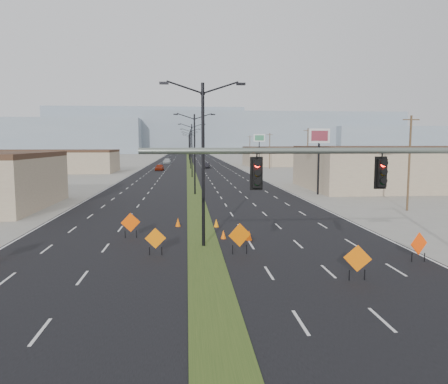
{
  "coord_description": "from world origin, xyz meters",
  "views": [
    {
      "loc": [
        -1.0,
        -14.67,
        6.38
      ],
      "look_at": [
        1.43,
        13.78,
        3.2
      ],
      "focal_mm": 35.0,
      "sensor_mm": 36.0,
      "label": 1
    }
  ],
  "objects": [
    {
      "name": "mesa_west",
      "position": [
        -120.0,
        280.0,
        11.0
      ],
      "size": [
        180.0,
        50.0,
        22.0
      ],
      "primitive_type": "cube",
      "color": "#8392A2",
      "rests_on": "ground"
    },
    {
      "name": "car_left",
      "position": [
        -7.41,
        89.2,
        0.77
      ],
      "size": [
        2.12,
        4.65,
        1.55
      ],
      "primitive_type": "imported",
      "rotation": [
        0.0,
        0.0,
        -0.07
      ],
      "color": "maroon",
      "rests_on": "ground"
    },
    {
      "name": "mesa_center",
      "position": [
        40.0,
        300.0,
        14.0
      ],
      "size": [
        220.0,
        50.0,
        28.0
      ],
      "primitive_type": "cube",
      "color": "#8392A2",
      "rests_on": "ground"
    },
    {
      "name": "construction_sign_2",
      "position": [
        -4.82,
        14.77,
        1.02
      ],
      "size": [
        1.25,
        0.42,
        1.73
      ],
      "rotation": [
        0.0,
        0.0,
        0.3
      ],
      "color": "#FF5405",
      "rests_on": "ground"
    },
    {
      "name": "utility_pole_3",
      "position": [
        20.0,
        130.0,
        4.67
      ],
      "size": [
        1.6,
        0.2,
        9.0
      ],
      "color": "#4C3823",
      "rests_on": "ground"
    },
    {
      "name": "building_se_far",
      "position": [
        38.0,
        110.0,
        2.5
      ],
      "size": [
        44.0,
        16.0,
        5.0
      ],
      "primitive_type": "cube",
      "color": "tan",
      "rests_on": "ground"
    },
    {
      "name": "streetlight_6",
      "position": [
        0.0,
        180.0,
        5.42
      ],
      "size": [
        5.15,
        0.24,
        10.02
      ],
      "color": "black",
      "rests_on": "ground"
    },
    {
      "name": "construction_sign_3",
      "position": [
        2.0,
        9.8,
        1.09
      ],
      "size": [
        1.33,
        0.45,
        1.84
      ],
      "rotation": [
        0.0,
        0.0,
        0.3
      ],
      "color": "#DB6004",
      "rests_on": "ground"
    },
    {
      "name": "construction_sign_1",
      "position": [
        -2.82,
        10.03,
        0.94
      ],
      "size": [
        1.2,
        0.1,
        1.6
      ],
      "rotation": [
        0.0,
        0.0,
        0.05
      ],
      "color": "orange",
      "rests_on": "ground"
    },
    {
      "name": "road_surface",
      "position": [
        0.0,
        100.0,
        0.0
      ],
      "size": [
        25.0,
        400.0,
        0.02
      ],
      "primitive_type": "cube",
      "color": "black",
      "rests_on": "ground"
    },
    {
      "name": "cone_2",
      "position": [
        1.21,
        18.15,
        0.32
      ],
      "size": [
        0.5,
        0.5,
        0.65
      ],
      "primitive_type": "cone",
      "rotation": [
        0.0,
        0.0,
        0.34
      ],
      "color": "orange",
      "rests_on": "ground"
    },
    {
      "name": "streetlight_1",
      "position": [
        0.0,
        40.0,
        5.42
      ],
      "size": [
        5.15,
        0.24,
        10.02
      ],
      "color": "black",
      "rests_on": "ground"
    },
    {
      "name": "utility_pole_0",
      "position": [
        20.0,
        25.0,
        4.67
      ],
      "size": [
        1.6,
        0.2,
        9.0
      ],
      "color": "#4C3823",
      "rests_on": "ground"
    },
    {
      "name": "cone_1",
      "position": [
        3.06,
        13.36,
        0.34
      ],
      "size": [
        0.51,
        0.51,
        0.67
      ],
      "primitive_type": "cone",
      "rotation": [
        0.0,
        0.0,
        0.3
      ],
      "color": "#F55005",
      "rests_on": "ground"
    },
    {
      "name": "mesa_east",
      "position": [
        180.0,
        290.0,
        9.0
      ],
      "size": [
        160.0,
        50.0,
        18.0
      ],
      "primitive_type": "cube",
      "color": "#8392A2",
      "rests_on": "ground"
    },
    {
      "name": "median_strip",
      "position": [
        0.0,
        100.0,
        0.0
      ],
      "size": [
        2.0,
        400.0,
        0.04
      ],
      "primitive_type": "cube",
      "color": "#2C4518",
      "rests_on": "ground"
    },
    {
      "name": "cone_3",
      "position": [
        -1.72,
        18.63,
        0.34
      ],
      "size": [
        0.5,
        0.5,
        0.68
      ],
      "primitive_type": "cone",
      "rotation": [
        0.0,
        0.0,
        0.24
      ],
      "color": "#DC5A04",
      "rests_on": "ground"
    },
    {
      "name": "pole_sign_east_near",
      "position": [
        15.41,
        38.61,
        6.63
      ],
      "size": [
        2.7,
        0.59,
        8.22
      ],
      "rotation": [
        0.0,
        0.0,
        0.08
      ],
      "color": "black",
      "rests_on": "ground"
    },
    {
      "name": "pole_sign_east_far",
      "position": [
        17.26,
        94.67,
        7.08
      ],
      "size": [
        2.85,
        1.0,
        8.74
      ],
      "rotation": [
        0.0,
        0.0,
        -0.23
      ],
      "color": "black",
      "rests_on": "ground"
    },
    {
      "name": "cone_0",
      "position": [
        1.41,
        14.01,
        0.3
      ],
      "size": [
        0.37,
        0.37,
        0.61
      ],
      "primitive_type": "cone",
      "rotation": [
        0.0,
        0.0,
        0.01
      ],
      "color": "#FF6205",
      "rests_on": "ground"
    },
    {
      "name": "streetlight_5",
      "position": [
        0.0,
        152.0,
        5.42
      ],
      "size": [
        5.15,
        0.24,
        10.02
      ],
      "color": "black",
      "rests_on": "ground"
    },
    {
      "name": "streetlight_2",
      "position": [
        0.0,
        68.0,
        5.42
      ],
      "size": [
        5.15,
        0.24,
        10.02
      ],
      "color": "black",
      "rests_on": "ground"
    },
    {
      "name": "utility_pole_1",
      "position": [
        20.0,
        60.0,
        4.67
      ],
      "size": [
        1.6,
        0.2,
        9.0
      ],
      "color": "#4C3823",
      "rests_on": "ground"
    },
    {
      "name": "mesa_backdrop",
      "position": [
        -30.0,
        320.0,
        16.0
      ],
      "size": [
        140.0,
        50.0,
        32.0
      ],
      "primitive_type": "cube",
      "color": "#8392A2",
      "rests_on": "ground"
    },
    {
      "name": "streetlight_0",
      "position": [
        0.0,
        12.0,
        5.42
      ],
      "size": [
        5.15,
        0.24,
        10.02
      ],
      "color": "black",
      "rests_on": "ground"
    },
    {
      "name": "car_far",
      "position": [
        -7.19,
        124.98,
        0.82
      ],
      "size": [
        2.54,
        5.74,
        1.64
      ],
      "primitive_type": "imported",
      "rotation": [
        0.0,
        0.0,
        -0.04
      ],
      "color": "#B6BDC1",
      "rests_on": "ground"
    },
    {
      "name": "streetlight_3",
      "position": [
        0.0,
        96.0,
        5.42
      ],
      "size": [
        5.15,
        0.24,
        10.02
      ],
      "color": "black",
      "rests_on": "ground"
    },
    {
      "name": "ground",
      "position": [
        0.0,
        0.0,
        0.0
      ],
      "size": [
        600.0,
        600.0,
        0.0
      ],
      "primitive_type": "plane",
      "color": "gray",
      "rests_on": "ground"
    },
    {
      "name": "construction_sign_4",
      "position": [
        6.89,
        4.55,
        1.0
      ],
      "size": [
        1.2,
        0.52,
        1.7
      ],
      "rotation": [
        0.0,
        0.0,
        -0.39
      ],
      "color": "#DE5F04",
      "rests_on": "ground"
    },
    {
      "name": "construction_sign_5",
      "position": [
        11.42,
        7.36,
        0.96
      ],
      "size": [
        1.16,
        0.47,
        1.63
      ],
      "rotation": [
        0.0,
        0.0,
        0.36
      ],
      "color": "#FF4005",
      "rests_on": "ground"
    },
    {
      "name": "signal_mast",
      "position": [
        8.56,
        2.0,
        4.79
      ],
      "size": [
        16.3,
        0.6,
        8.0
      ],
      "color": "slate",
      "rests_on": "ground"
    },
    {
      "name": "building_se_near",
      "position": [
        34.0,
        45.0,
        2.75
      ],
      "size": [
        36.0,
        18.0,
        5.5
      ],
      "primitive_type": "cube",
      "color": "tan",
      "rests_on": "ground"
    },
    {
      "name": "streetlight_4",
      "position": [
        0.0,
        124.0,
        5.42
      ],
      "size": [
        5.15,
        0.24,
        10.02
      ],
      "color": "black",
      "rests_on": "ground"
    },
    {
      "name": "utility_pole_2",
      "position": [
        20.0,
        95.0,
        4.67
      ],
      "size": [
        1.6,
        0.2,
        9.0
      ],
      "color": "#4C3823",
      "rests_on": "ground"
    },
    {
      "name": "building_sw_far",
      "position": [
        -32.0,
        85.0,
        2.25
      ],
      "size": [
        30.0,
        14.0,
        4.5
      ],
      "primitive_type": "cube",
      "color": "tan",
      "rests_on": "ground"
    },
    {
      "name": "car_mid",
      "position": [
        4.17,
        98.47,
        0.69
      ],
      "size": [
        2.0,
        4.33,
        1.37
      ],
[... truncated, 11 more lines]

